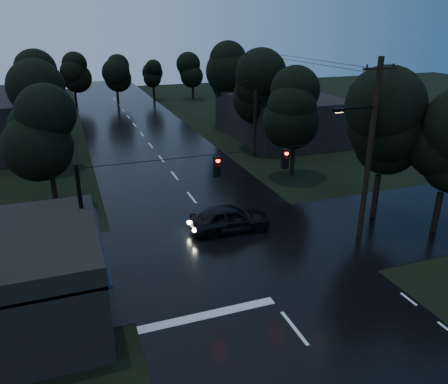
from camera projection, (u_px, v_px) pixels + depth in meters
main_road at (161, 159)px, 39.56m from camera, size 12.00×120.00×0.02m
cross_street at (232, 250)px, 23.79m from camera, size 60.00×9.00×0.02m
building_far_right at (281, 116)px, 46.72m from camera, size 10.00×14.00×4.40m
utility_pole_main at (369, 148)px, 23.37m from camera, size 3.50×0.30×10.00m
utility_pole_far at (255, 114)px, 39.04m from camera, size 2.00×0.30×7.50m
anchor_pole_left at (84, 228)px, 19.44m from camera, size 0.18×0.18×6.00m
span_signals at (251, 162)px, 21.18m from camera, size 15.00×0.37×1.12m
tree_corner_near at (385, 124)px, 25.68m from camera, size 4.48×4.48×9.44m
tree_left_a at (45, 129)px, 27.78m from camera, size 3.92×3.92×8.26m
tree_left_b at (38, 103)px, 34.46m from camera, size 4.20×4.20×8.85m
tree_left_c at (34, 83)px, 42.89m from camera, size 4.48×4.48×9.44m
tree_right_a at (296, 106)px, 33.38m from camera, size 4.20×4.20×8.85m
tree_right_b at (260, 87)px, 40.44m from camera, size 4.48×4.48×9.44m
tree_right_c at (228, 72)px, 49.25m from camera, size 4.76×4.76×10.03m
car at (230, 218)px, 25.70m from camera, size 4.82×2.15×1.61m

